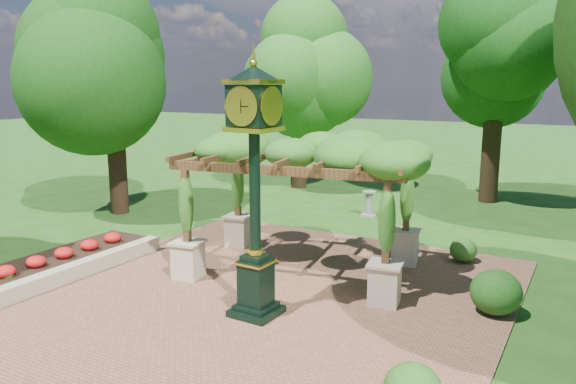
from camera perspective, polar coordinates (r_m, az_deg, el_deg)
The scene contains 12 objects.
ground at distance 11.49m, azimuth -6.27°, elevation -12.98°, with size 120.00×120.00×0.00m, color #1E4714.
brick_plaza at distance 12.24m, azimuth -3.50°, elevation -11.27°, with size 10.00×12.00×0.04m, color brown.
border_wall at distance 14.72m, azimuth -19.99°, elevation -7.28°, with size 0.35×5.00×0.40m, color #C6B793.
flower_bed at distance 15.40m, azimuth -22.19°, elevation -6.72°, with size 1.50×5.00×0.36m, color red.
pedestal_clock at distance 10.85m, azimuth -3.42°, elevation 2.30°, with size 1.04×1.04×5.05m.
pergola at distance 13.55m, azimuth 1.33°, elevation 3.34°, with size 5.97×4.27×3.46m.
sundial at distance 20.03m, azimuth 8.23°, elevation -1.34°, with size 0.59×0.59×0.91m.
shrub_mid at distance 12.26m, azimuth 20.38°, elevation -9.52°, with size 1.03×1.03×0.92m, color #1E4C15.
shrub_back at distance 15.45m, azimuth 17.38°, elevation -5.65°, with size 0.70×0.70×0.63m, color #326A1E.
tree_west_near at distance 20.84m, azimuth -17.51°, elevation 12.58°, with size 4.62×4.62×7.84m.
tree_west_far at distance 24.96m, azimuth 1.12°, elevation 13.16°, with size 4.38×4.38×8.12m.
tree_north at distance 23.26m, azimuth 20.52°, elevation 12.85°, with size 3.94×3.94×8.27m.
Camera 1 is at (6.16, -8.50, 4.68)m, focal length 35.00 mm.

